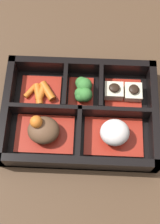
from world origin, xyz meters
name	(u,v)px	position (x,y,z in m)	size (l,w,h in m)	color
ground_plane	(80,117)	(0.00, 0.00, 0.00)	(3.00, 3.00, 0.00)	#4C3523
bento_base	(80,116)	(0.00, 0.00, 0.01)	(0.30, 0.22, 0.01)	black
bento_rim	(80,111)	(0.00, 0.00, 0.02)	(0.30, 0.22, 0.05)	black
bowl_rice	(114,134)	(-0.07, 0.04, 0.03)	(0.11, 0.08, 0.05)	maroon
bowl_stew	(43,131)	(0.07, 0.04, 0.03)	(0.11, 0.08, 0.06)	maroon
bowl_tofu	(123,92)	(-0.08, -0.05, 0.02)	(0.08, 0.07, 0.03)	maroon
bowl_greens	(83,90)	(0.00, -0.05, 0.03)	(0.05, 0.07, 0.04)	maroon
bowl_carrots	(41,92)	(0.08, -0.04, 0.02)	(0.08, 0.07, 0.02)	maroon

